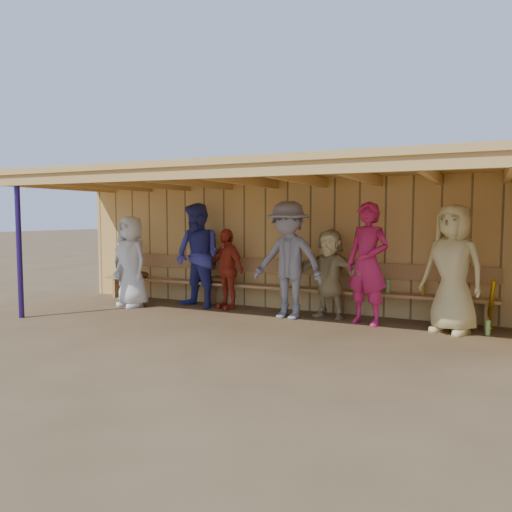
{
  "coord_description": "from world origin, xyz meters",
  "views": [
    {
      "loc": [
        3.56,
        -7.33,
        1.73
      ],
      "look_at": [
        0.0,
        0.35,
        1.05
      ],
      "focal_mm": 35.0,
      "sensor_mm": 36.0,
      "label": 1
    }
  ],
  "objects": [
    {
      "name": "dugout_structure",
      "position": [
        0.39,
        0.69,
        1.69
      ],
      "size": [
        8.8,
        3.2,
        2.5
      ],
      "color": "#E8B763",
      "rests_on": "ground"
    },
    {
      "name": "ground",
      "position": [
        0.0,
        0.0,
        0.0
      ],
      "size": [
        90.0,
        90.0,
        0.0
      ],
      "primitive_type": "plane",
      "color": "brown",
      "rests_on": "ground"
    },
    {
      "name": "player_g",
      "position": [
        1.86,
        0.55,
        0.98
      ],
      "size": [
        0.83,
        0.67,
        1.96
      ],
      "primitive_type": "imported",
      "rotation": [
        0.0,
        0.0,
        -0.33
      ],
      "color": "#C21F54",
      "rests_on": "ground"
    },
    {
      "name": "player_b",
      "position": [
        -2.57,
        0.24,
        0.87
      ],
      "size": [
        0.97,
        0.78,
        1.73
      ],
      "primitive_type": "imported",
      "rotation": [
        0.0,
        0.0,
        -0.3
      ],
      "color": "white",
      "rests_on": "ground"
    },
    {
      "name": "player_a",
      "position": [
        -3.12,
        0.71,
        0.78
      ],
      "size": [
        0.65,
        0.52,
        1.57
      ],
      "primitive_type": "imported",
      "rotation": [
        0.0,
        0.0,
        -0.28
      ],
      "color": "gray",
      "rests_on": "ground"
    },
    {
      "name": "dugout_equipment",
      "position": [
        -0.71,
        0.99,
        0.49
      ],
      "size": [
        6.79,
        0.62,
        0.8
      ],
      "color": "yellow",
      "rests_on": "ground"
    },
    {
      "name": "player_e",
      "position": [
        0.53,
        0.49,
        0.99
      ],
      "size": [
        1.36,
        0.89,
        1.98
      ],
      "primitive_type": "imported",
      "rotation": [
        0.0,
        0.0,
        -0.12
      ],
      "color": "gray",
      "rests_on": "ground"
    },
    {
      "name": "player_f",
      "position": [
        1.16,
        0.81,
        0.76
      ],
      "size": [
        1.47,
        0.76,
        1.52
      ],
      "primitive_type": "imported",
      "rotation": [
        0.0,
        0.0,
        -0.23
      ],
      "color": "tan",
      "rests_on": "ground"
    },
    {
      "name": "bench",
      "position": [
        0.0,
        1.12,
        0.53
      ],
      "size": [
        7.6,
        0.34,
        0.93
      ],
      "color": "tan",
      "rests_on": "ground"
    },
    {
      "name": "player_h",
      "position": [
        3.12,
        0.5,
        0.95
      ],
      "size": [
        1.1,
        0.92,
        1.91
      ],
      "primitive_type": "imported",
      "rotation": [
        0.0,
        0.0,
        -0.4
      ],
      "color": "#D9C37A",
      "rests_on": "ground"
    },
    {
      "name": "player_d",
      "position": [
        -0.81,
        0.81,
        0.75
      ],
      "size": [
        0.95,
        0.68,
        1.5
      ],
      "primitive_type": "imported",
      "rotation": [
        0.0,
        0.0,
        -0.41
      ],
      "color": "red",
      "rests_on": "ground"
    },
    {
      "name": "player_c",
      "position": [
        -1.36,
        0.69,
        0.99
      ],
      "size": [
        1.12,
        0.97,
        1.97
      ],
      "primitive_type": "imported",
      "rotation": [
        0.0,
        0.0,
        -0.26
      ],
      "color": "#363996",
      "rests_on": "ground"
    }
  ]
}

